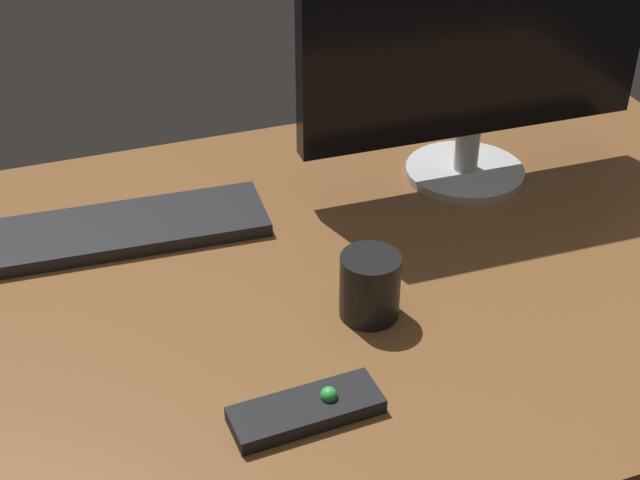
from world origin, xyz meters
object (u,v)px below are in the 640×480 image
(keyboard, at_px, (105,232))
(media_remote, at_px, (307,410))
(coffee_mug, at_px, (370,286))
(monitor, at_px, (480,26))

(keyboard, xyz_separation_m, media_remote, (0.15, -0.41, -0.00))
(media_remote, height_order, coffee_mug, coffee_mug)
(keyboard, bearing_deg, monitor, 1.97)
(monitor, relative_size, media_remote, 3.21)
(coffee_mug, bearing_deg, media_remote, -132.64)
(media_remote, relative_size, coffee_mug, 1.97)
(media_remote, bearing_deg, monitor, 42.86)
(monitor, height_order, coffee_mug, monitor)
(keyboard, relative_size, coffee_mug, 5.32)
(coffee_mug, bearing_deg, monitor, 44.67)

